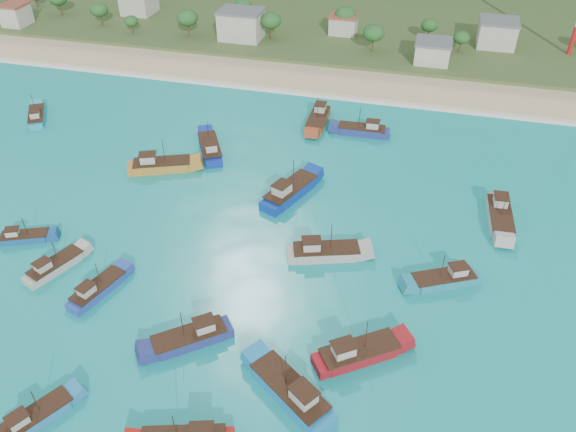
% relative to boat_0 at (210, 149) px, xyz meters
% --- Properties ---
extents(ground, '(600.00, 600.00, 0.00)m').
position_rel_boat_0_xyz_m(ground, '(13.98, -38.29, -0.87)').
color(ground, '#0B807F').
rests_on(ground, ground).
extents(beach, '(400.00, 18.00, 1.20)m').
position_rel_boat_0_xyz_m(beach, '(13.98, 40.71, -0.87)').
color(beach, beige).
rests_on(beach, ground).
extents(land, '(400.00, 110.00, 2.40)m').
position_rel_boat_0_xyz_m(land, '(13.98, 101.71, -0.87)').
color(land, '#385123').
rests_on(land, ground).
extents(surf_line, '(400.00, 2.50, 0.08)m').
position_rel_boat_0_xyz_m(surf_line, '(13.98, 31.21, -0.87)').
color(surf_line, white).
rests_on(surf_line, ground).
extents(village, '(210.99, 28.24, 7.48)m').
position_rel_boat_0_xyz_m(village, '(16.83, 64.35, 3.89)').
color(village, beige).
rests_on(village, ground).
extents(vegetation, '(274.86, 25.21, 7.88)m').
position_rel_boat_0_xyz_m(vegetation, '(11.17, 64.56, 4.23)').
color(vegetation, '#235623').
rests_on(vegetation, ground).
extents(boat_0, '(8.67, 11.98, 6.94)m').
position_rel_boat_0_xyz_m(boat_0, '(0.00, 0.00, 0.00)').
color(boat_0, navy).
rests_on(boat_0, ground).
extents(boat_2, '(4.11, 11.92, 6.94)m').
position_rel_boat_0_xyz_m(boat_2, '(54.96, -8.80, 0.00)').
color(boat_2, '#B5AAA4').
rests_on(boat_2, ground).
extents(boat_5, '(11.27, 9.30, 6.74)m').
position_rel_boat_0_xyz_m(boat_5, '(36.39, -43.26, -0.04)').
color(boat_5, maroon).
rests_on(boat_5, ground).
extents(boat_6, '(3.60, 11.79, 6.94)m').
position_rel_boat_0_xyz_m(boat_6, '(18.23, 17.62, 0.00)').
color(boat_6, '#A13D1F').
rests_on(boat_6, ground).
extents(boat_7, '(10.32, 9.09, 6.30)m').
position_rel_boat_0_xyz_m(boat_7, '(14.91, -46.15, -0.12)').
color(boat_7, navy).
rests_on(boat_7, ground).
extents(boat_9, '(5.46, 9.79, 5.55)m').
position_rel_boat_0_xyz_m(boat_9, '(-1.51, -41.10, -0.25)').
color(boat_9, '#2644A3').
rests_on(boat_9, ground).
extents(boat_10, '(10.91, 3.45, 6.41)m').
position_rel_boat_0_xyz_m(boat_10, '(28.30, 15.23, -0.10)').
color(boat_10, navy).
rests_on(boat_10, ground).
extents(boat_11, '(11.86, 6.75, 6.72)m').
position_rel_boat_0_xyz_m(boat_11, '(28.41, -25.17, -0.04)').
color(boat_11, '#AAA49B').
rests_on(boat_11, ground).
extents(boat_15, '(6.05, 9.65, 5.50)m').
position_rel_boat_0_xyz_m(boat_15, '(-10.29, -38.24, -0.26)').
color(boat_15, '#B1AD9F').
rests_on(boat_15, ground).
extents(boat_16, '(8.45, 5.43, 4.82)m').
position_rel_boat_0_xyz_m(boat_16, '(-19.13, -33.27, -0.39)').
color(boat_16, '#154A8A').
rests_on(boat_16, ground).
extents(boat_17, '(10.46, 7.32, 6.03)m').
position_rel_boat_0_xyz_m(boat_17, '(46.58, -26.56, -0.17)').
color(boat_17, teal).
rests_on(boat_17, ground).
extents(boat_21, '(6.82, 9.08, 5.30)m').
position_rel_boat_0_xyz_m(boat_21, '(2.14, -61.44, -0.30)').
color(boat_21, teal).
rests_on(boat_21, ground).
extents(boat_22, '(7.93, 10.19, 6.00)m').
position_rel_boat_0_xyz_m(boat_22, '(-41.88, 3.67, -0.17)').
color(boat_22, '#1F9CBA').
rests_on(boat_22, ground).
extents(boat_24, '(8.32, 13.26, 7.55)m').
position_rel_boat_0_xyz_m(boat_24, '(19.19, -10.77, 0.11)').
color(boat_24, '#0C3395').
rests_on(boat_24, ground).
extents(boat_26, '(12.40, 7.74, 7.06)m').
position_rel_boat_0_xyz_m(boat_26, '(-6.75, -8.40, 0.02)').
color(boat_26, '#BA7828').
rests_on(boat_26, ground).
extents(boat_28, '(11.98, 9.93, 7.17)m').
position_rel_boat_0_xyz_m(boat_28, '(29.62, -51.02, 0.04)').
color(boat_28, '#1879B7').
rests_on(boat_28, ground).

